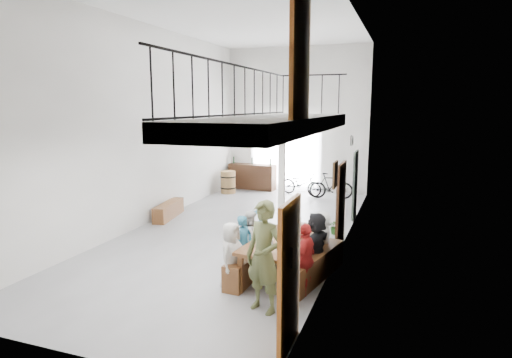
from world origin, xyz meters
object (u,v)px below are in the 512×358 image
at_px(tasting_table, 284,242).
at_px(side_bench, 169,210).
at_px(bicycle_near, 301,184).
at_px(oak_barrel, 228,182).
at_px(bench_inner, 255,261).
at_px(serving_counter, 252,177).
at_px(host_standing, 264,257).

relative_size(tasting_table, side_bench, 1.54).
distance_m(tasting_table, bicycle_near, 7.74).
distance_m(tasting_table, side_bench, 5.45).
bearing_deg(oak_barrel, side_bench, -93.42).
distance_m(oak_barrel, bicycle_near, 2.77).
height_order(side_bench, oak_barrel, oak_barrel).
height_order(tasting_table, bench_inner, tasting_table).
bearing_deg(bicycle_near, serving_counter, 92.77).
distance_m(bench_inner, side_bench, 4.98).
bearing_deg(host_standing, side_bench, 154.15).
distance_m(serving_counter, bicycle_near, 2.20).
bearing_deg(tasting_table, bicycle_near, 107.39).
distance_m(tasting_table, serving_counter, 8.90).
distance_m(bench_inner, bicycle_near, 7.70).
distance_m(side_bench, oak_barrel, 3.95).
relative_size(oak_barrel, bicycle_near, 0.51).
bearing_deg(bicycle_near, bench_inner, -156.65).
bearing_deg(serving_counter, bicycle_near, -10.09).
xyz_separation_m(oak_barrel, serving_counter, (0.58, 1.08, 0.07)).
xyz_separation_m(bench_inner, oak_barrel, (-3.62, 7.09, 0.18)).
height_order(bench_inner, serving_counter, serving_counter).
bearing_deg(side_bench, bench_inner, -39.35).
height_order(bench_inner, side_bench, bench_inner).
height_order(bench_inner, oak_barrel, oak_barrel).
xyz_separation_m(side_bench, oak_barrel, (0.24, 3.93, 0.20)).
relative_size(serving_counter, host_standing, 1.03).
bearing_deg(bicycle_near, side_bench, 163.26).
relative_size(tasting_table, serving_counter, 1.32).
relative_size(tasting_table, oak_barrel, 2.93).
bearing_deg(bicycle_near, host_standing, -153.51).
xyz_separation_m(tasting_table, bench_inner, (-0.59, -0.05, -0.46)).
xyz_separation_m(tasting_table, oak_barrel, (-4.21, 7.05, -0.28)).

